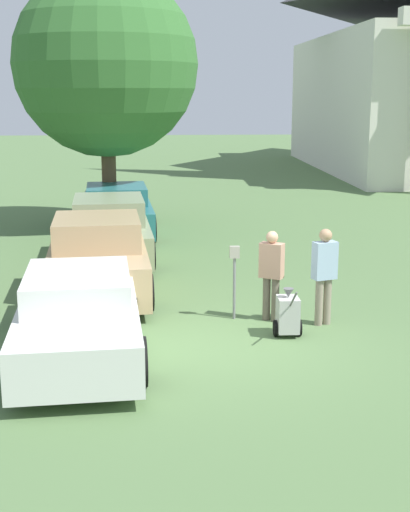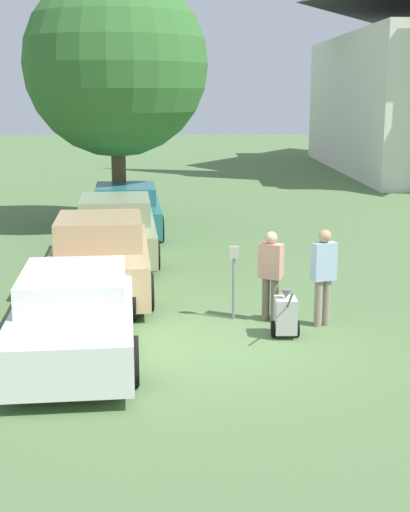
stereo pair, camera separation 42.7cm
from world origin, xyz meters
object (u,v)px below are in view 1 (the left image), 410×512
(parked_car_teal, at_px, (117,210))
(person_supervisor, at_px, (324,270))
(parked_car_tan, at_px, (98,258))
(parked_car_sage, at_px, (109,229))
(parked_car_white, at_px, (79,313))
(person_worker, at_px, (271,270))
(equipment_cart, at_px, (288,314))
(parking_meter, at_px, (234,268))

(parked_car_teal, xyz_separation_m, person_supervisor, (4.21, -8.93, 0.33))
(parked_car_tan, bearing_deg, parked_car_sage, 85.36)
(parked_car_white, bearing_deg, parked_car_tan, 85.37)
(person_worker, relative_size, equipment_cart, 1.67)
(parked_car_teal, xyz_separation_m, parking_meter, (2.65, -8.49, 0.28))
(parking_meter, relative_size, person_worker, 0.82)
(parked_car_teal, xyz_separation_m, person_worker, (3.31, -8.63, 0.27))
(parked_car_tan, relative_size, parked_car_sage, 0.92)
(parked_car_white, xyz_separation_m, person_worker, (3.31, 1.46, 0.29))
(parked_car_tan, height_order, parking_meter, parked_car_tan)
(person_worker, height_order, equipment_cart, person_worker)
(parked_car_sage, bearing_deg, parked_car_white, -94.64)
(parked_car_teal, relative_size, person_worker, 3.11)
(parked_car_white, height_order, person_supervisor, person_supervisor)
(parked_car_white, distance_m, person_supervisor, 4.38)
(parked_car_tan, relative_size, parking_meter, 3.48)
(parked_car_teal, height_order, parking_meter, parked_car_teal)
(parking_meter, xyz_separation_m, person_supervisor, (1.56, -0.43, 0.05))
(equipment_cart, bearing_deg, parking_meter, 129.65)
(parked_car_sage, relative_size, equipment_cart, 5.21)
(parked_car_white, height_order, equipment_cart, parked_car_white)
(parked_car_white, distance_m, person_worker, 3.63)
(person_worker, bearing_deg, equipment_cart, 130.04)
(parked_car_tan, bearing_deg, parking_meter, -40.71)
(parked_car_teal, distance_m, person_worker, 9.24)
(person_worker, bearing_deg, parking_meter, 18.44)
(parking_meter, relative_size, equipment_cart, 1.38)
(parked_car_tan, relative_size, parked_car_teal, 0.92)
(parked_car_tan, distance_m, person_worker, 3.90)
(parked_car_white, bearing_deg, parked_car_teal, 85.37)
(parked_car_sage, height_order, parked_car_teal, parked_car_sage)
(parked_car_teal, height_order, person_supervisor, person_supervisor)
(parked_car_tan, xyz_separation_m, person_worker, (3.31, -2.06, 0.20))
(person_supervisor, bearing_deg, parked_car_teal, -82.92)
(parked_car_tan, distance_m, parking_meter, 3.28)
(parked_car_teal, relative_size, equipment_cart, 5.21)
(parked_car_white, relative_size, parked_car_teal, 0.97)
(parked_car_tan, height_order, parked_car_sage, parked_car_tan)
(parking_meter, distance_m, person_worker, 0.67)
(parked_car_sage, distance_m, equipment_cart, 7.18)
(parked_car_tan, xyz_separation_m, person_supervisor, (4.21, -2.36, 0.26))
(person_worker, bearing_deg, parked_car_sage, -28.86)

